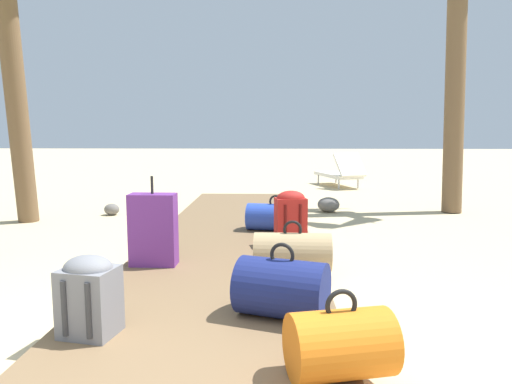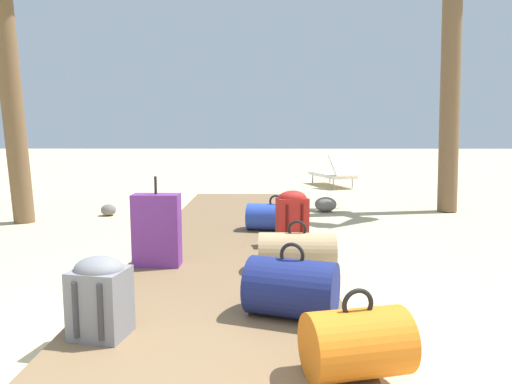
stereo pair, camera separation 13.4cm
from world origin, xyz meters
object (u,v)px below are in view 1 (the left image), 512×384
Objects in this scene: backpack_red at (291,217)px; lounge_chair at (340,173)px; duffel_bag_navy at (282,288)px; duffel_bag_blue at (276,217)px; duffel_bag_orange at (340,344)px; suitcase_purple at (153,230)px; backpack_grey at (89,293)px; duffel_bag_tan at (292,252)px.

lounge_chair reaches higher than backpack_red.
duffel_bag_navy reaches higher than duffel_bag_blue.
suitcase_purple is at bearing 126.28° from duffel_bag_orange.
duffel_bag_blue is at bearing 69.22° from backpack_grey.
duffel_bag_blue is at bearing 94.40° from duffel_bag_tan.
duffel_bag_navy is at bearing -45.66° from suitcase_purple.
duffel_bag_blue is at bearing -106.43° from lounge_chair.
suitcase_purple is 1.43× the size of duffel_bag_orange.
duffel_bag_orange is (1.40, -1.91, -0.15)m from suitcase_purple.
duffel_bag_navy is at bearing 14.94° from backpack_grey.
lounge_chair reaches higher than duffel_bag_navy.
backpack_red is 6.17m from lounge_chair.
backpack_red is 0.79× the size of duffel_bag_blue.
duffel_bag_orange is (1.41, -0.44, -0.08)m from backpack_grey.
suitcase_purple is (-1.13, 1.16, 0.13)m from duffel_bag_navy.
lounge_chair reaches higher than duffel_bag_orange.
backpack_red is 1.94m from duffel_bag_navy.
duffel_bag_navy is at bearing -96.34° from duffel_bag_tan.
backpack_red is 0.87× the size of duffel_bag_tan.
duffel_bag_blue is (1.12, 1.52, -0.16)m from suitcase_purple.
duffel_bag_navy is 2.67m from duffel_bag_blue.
backpack_red reaches higher than duffel_bag_navy.
backpack_grey is at bearing -110.78° from duffel_bag_blue.
backpack_grey reaches higher than duffel_bag_blue.
duffel_bag_orange is at bearing -84.97° from duffel_bag_tan.
duffel_bag_navy is at bearing -89.69° from duffel_bag_blue.
duffel_bag_tan is at bearing 95.03° from duffel_bag_orange.
backpack_red reaches higher than duffel_bag_orange.
lounge_chair reaches higher than backpack_grey.
duffel_bag_tan is at bearing 46.42° from backpack_grey.
duffel_bag_orange is at bearing -70.28° from duffel_bag_navy.
duffel_bag_blue is at bearing 101.34° from backpack_red.
backpack_red reaches higher than duffel_bag_blue.
suitcase_purple is at bearing -126.34° from duffel_bag_blue.
duffel_bag_tan is 7.07m from lounge_chair.
backpack_grey is 3.19m from duffel_bag_blue.
lounge_chair is (2.67, 6.79, -0.08)m from suitcase_purple.
duffel_bag_orange is (0.28, -3.42, 0.01)m from duffel_bag_blue.
suitcase_purple is at bearing -148.48° from backpack_red.
duffel_bag_navy is 0.40× the size of lounge_chair.
suitcase_purple is 0.49× the size of lounge_chair.
duffel_bag_blue is (-0.13, 1.66, -0.00)m from duffel_bag_tan.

